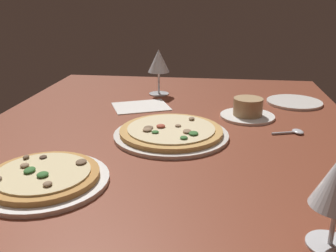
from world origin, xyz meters
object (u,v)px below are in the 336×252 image
object	(u,v)px
pizza_main	(171,132)
pizza_side	(43,178)
side_plate	(294,102)
spoon	(295,132)
wine_glass_far	(159,63)
paper_menu	(141,106)
ramekin_on_saucer	(248,110)

from	to	relation	value
pizza_main	pizza_side	world-z (taller)	same
side_plate	spoon	bearing A→B (deg)	-9.83
wine_glass_far	paper_menu	size ratio (longest dim) A/B	0.93
ramekin_on_saucer	spoon	world-z (taller)	ramekin_on_saucer
wine_glass_far	paper_menu	distance (cm)	21.49
pizza_main	spoon	world-z (taller)	pizza_main
pizza_side	ramekin_on_saucer	distance (cm)	66.31
wine_glass_far	ramekin_on_saucer	bearing A→B (deg)	52.22
wine_glass_far	spoon	world-z (taller)	wine_glass_far
pizza_main	ramekin_on_saucer	xyz separation A→B (cm)	(-19.59, 21.55, 1.23)
paper_menu	wine_glass_far	bearing A→B (deg)	144.95
side_plate	paper_menu	world-z (taller)	side_plate
wine_glass_far	paper_menu	xyz separation A→B (cm)	(17.49, -3.55, -11.96)
side_plate	paper_menu	xyz separation A→B (cm)	(11.07, -52.54, -0.30)
pizza_side	paper_menu	size ratio (longest dim) A/B	1.47
pizza_main	wine_glass_far	size ratio (longest dim) A/B	1.82
pizza_main	paper_menu	world-z (taller)	pizza_main
pizza_side	paper_menu	distance (cm)	57.09
ramekin_on_saucer	spoon	xyz separation A→B (cm)	(12.88, 12.03, -1.97)
pizza_side	spoon	xyz separation A→B (cm)	(-36.47, 56.31, -0.72)
side_plate	spoon	xyz separation A→B (cm)	(30.94, -5.36, 0.01)
pizza_main	ramekin_on_saucer	world-z (taller)	ramekin_on_saucer
pizza_side	side_plate	bearing A→B (deg)	137.54
pizza_main	pizza_side	size ratio (longest dim) A/B	1.16
ramekin_on_saucer	wine_glass_far	bearing A→B (deg)	-127.78
spoon	pizza_main	bearing A→B (deg)	-78.70
pizza_main	ramekin_on_saucer	bearing A→B (deg)	132.27
pizza_main	paper_menu	size ratio (longest dim) A/B	1.70
side_plate	spoon	world-z (taller)	spoon
pizza_side	wine_glass_far	xyz separation A→B (cm)	(-73.83, 12.69, 10.93)
ramekin_on_saucer	side_plate	size ratio (longest dim) A/B	0.89
ramekin_on_saucer	spoon	distance (cm)	17.73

